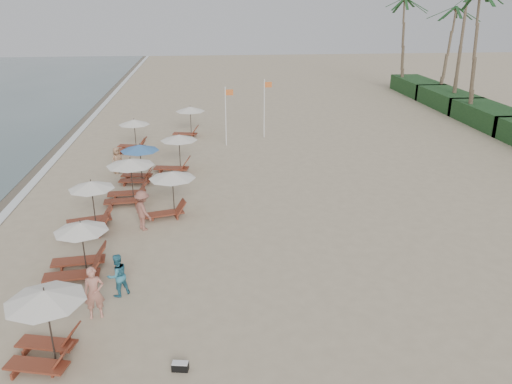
{
  "coord_description": "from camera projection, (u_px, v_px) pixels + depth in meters",
  "views": [
    {
      "loc": [
        -1.29,
        -17.38,
        9.89
      ],
      "look_at": [
        1.0,
        5.11,
        1.3
      ],
      "focal_mm": 35.9,
      "sensor_mm": 36.0,
      "label": 1
    }
  ],
  "objects": [
    {
      "name": "beachgoer_mid_a",
      "position": [
        118.0,
        275.0,
        17.92
      ],
      "size": [
        0.98,
        0.94,
        1.59
      ],
      "primitive_type": "imported",
      "rotation": [
        0.0,
        0.0,
        3.78
      ],
      "color": "teal",
      "rests_on": "ground"
    },
    {
      "name": "foam_line",
      "position": [
        26.0,
        190.0,
        28.04
      ],
      "size": [
        0.5,
        140.0,
        0.02
      ],
      "primitive_type": "cube",
      "color": "white",
      "rests_on": "ground"
    },
    {
      "name": "lounger_station_2",
      "position": [
        88.0,
        209.0,
        22.9
      ],
      "size": [
        2.56,
        2.37,
        2.36
      ],
      "color": "brown",
      "rests_on": "ground"
    },
    {
      "name": "lounger_station_3",
      "position": [
        127.0,
        180.0,
        26.13
      ],
      "size": [
        2.72,
        2.45,
        2.31
      ],
      "color": "brown",
      "rests_on": "ground"
    },
    {
      "name": "lounger_station_1",
      "position": [
        76.0,
        251.0,
        19.23
      ],
      "size": [
        2.55,
        2.06,
        2.15
      ],
      "color": "brown",
      "rests_on": "ground"
    },
    {
      "name": "wet_sand_band",
      "position": [
        1.0,
        191.0,
        27.92
      ],
      "size": [
        3.2,
        140.0,
        0.01
      ],
      "primitive_type": "cube",
      "color": "#6B5E4C",
      "rests_on": "ground"
    },
    {
      "name": "beachgoer_mid_b",
      "position": [
        143.0,
        210.0,
        23.03
      ],
      "size": [
        1.26,
        1.38,
        1.86
      ],
      "primitive_type": "imported",
      "rotation": [
        0.0,
        0.0,
        2.19
      ],
      "color": "#94594B",
      "rests_on": "ground"
    },
    {
      "name": "inland_station_1",
      "position": [
        175.0,
        150.0,
        30.75
      ],
      "size": [
        2.8,
        2.24,
        2.22
      ],
      "color": "brown",
      "rests_on": "ground"
    },
    {
      "name": "lounger_station_4",
      "position": [
        137.0,
        162.0,
        29.0
      ],
      "size": [
        2.43,
        2.18,
        2.2
      ],
      "color": "brown",
      "rests_on": "ground"
    },
    {
      "name": "beachgoer_far_b",
      "position": [
        117.0,
        160.0,
        30.62
      ],
      "size": [
        0.91,
        0.9,
        1.58
      ],
      "primitive_type": "imported",
      "rotation": [
        0.0,
        0.0,
        0.77
      ],
      "color": "#9E7556",
      "rests_on": "ground"
    },
    {
      "name": "ground",
      "position": [
        244.0,
        271.0,
        19.8
      ],
      "size": [
        160.0,
        160.0,
        0.0
      ],
      "primitive_type": "plane",
      "color": "tan",
      "rests_on": "ground"
    },
    {
      "name": "flag_pole_far",
      "position": [
        265.0,
        106.0,
        37.95
      ],
      "size": [
        0.6,
        0.08,
        4.35
      ],
      "color": "silver",
      "rests_on": "ground"
    },
    {
      "name": "lounger_station_5",
      "position": [
        132.0,
        136.0,
        34.8
      ],
      "size": [
        2.48,
        2.17,
        2.24
      ],
      "color": "brown",
      "rests_on": "ground"
    },
    {
      "name": "lounger_station_0",
      "position": [
        43.0,
        323.0,
        14.46
      ],
      "size": [
        2.48,
        2.27,
        2.35
      ],
      "color": "brown",
      "rests_on": "ground"
    },
    {
      "name": "inland_station_2",
      "position": [
        188.0,
        117.0,
        38.67
      ],
      "size": [
        2.61,
        2.24,
        2.22
      ],
      "color": "brown",
      "rests_on": "ground"
    },
    {
      "name": "duffel_bag",
      "position": [
        180.0,
        366.0,
        14.47
      ],
      "size": [
        0.5,
        0.31,
        0.26
      ],
      "color": "black",
      "rests_on": "ground"
    },
    {
      "name": "inland_station_0",
      "position": [
        169.0,
        189.0,
        24.28
      ],
      "size": [
        2.68,
        2.24,
        2.22
      ],
      "color": "brown",
      "rests_on": "ground"
    },
    {
      "name": "flag_pole_near",
      "position": [
        226.0,
        113.0,
        35.9
      ],
      "size": [
        0.6,
        0.08,
        4.17
      ],
      "color": "silver",
      "rests_on": "ground"
    },
    {
      "name": "beachgoer_near",
      "position": [
        94.0,
        293.0,
        16.64
      ],
      "size": [
        0.74,
        0.56,
        1.82
      ],
      "primitive_type": "imported",
      "rotation": [
        0.0,
        0.0,
        0.21
      ],
      "color": "tan",
      "rests_on": "ground"
    }
  ]
}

